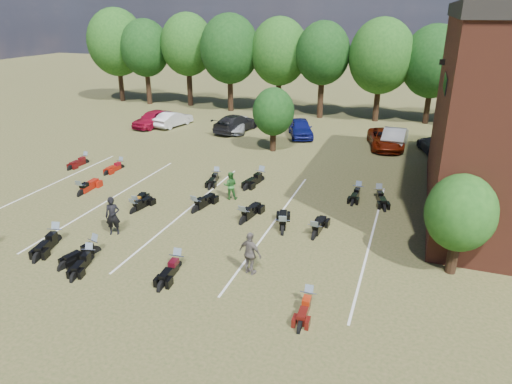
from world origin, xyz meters
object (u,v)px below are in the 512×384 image
at_px(car_0, 153,119).
at_px(car_4, 301,128).
at_px(motorcycle_0, 57,242).
at_px(motorcycle_14, 86,163).
at_px(person_grey, 250,253).
at_px(motorcycle_7, 81,195).
at_px(motorcycle_3, 95,253).
at_px(person_black, 113,216).
at_px(person_green, 230,185).

relative_size(car_0, car_4, 1.01).
distance_m(motorcycle_0, motorcycle_14, 12.32).
distance_m(car_0, motorcycle_14, 11.34).
distance_m(person_grey, motorcycle_7, 13.50).
xyz_separation_m(motorcycle_7, motorcycle_14, (-3.78, 5.11, 0.00)).
bearing_deg(motorcycle_3, motorcycle_0, -173.25).
bearing_deg(motorcycle_0, motorcycle_3, -20.99).
distance_m(person_black, person_green, 7.13).
relative_size(person_black, motorcycle_14, 0.92).
bearing_deg(motorcycle_7, person_green, -167.31).
xyz_separation_m(car_4, motorcycle_14, (-12.78, -12.44, -0.77)).
relative_size(person_black, person_green, 1.17).
relative_size(person_black, motorcycle_3, 0.86).
height_order(person_grey, motorcycle_0, person_grey).
bearing_deg(person_green, motorcycle_0, 35.31).
xyz_separation_m(motorcycle_0, motorcycle_7, (-2.87, 5.26, 0.00)).
relative_size(person_green, person_grey, 0.88).
bearing_deg(person_grey, person_black, 9.62).
relative_size(person_grey, motorcycle_3, 0.84).
height_order(car_0, motorcycle_3, car_0).
relative_size(person_green, motorcycle_7, 0.70).
relative_size(car_4, person_grey, 2.38).
xyz_separation_m(motorcycle_3, motorcycle_7, (-5.27, 5.54, 0.00)).
distance_m(car_4, person_grey, 22.63).
xyz_separation_m(car_4, motorcycle_7, (-8.99, -17.56, -0.77)).
relative_size(car_0, motorcycle_0, 1.88).
relative_size(car_4, person_green, 2.72).
bearing_deg(car_0, motorcycle_0, -61.06).
bearing_deg(car_0, person_green, -36.51).
xyz_separation_m(person_black, motorcycle_0, (-2.11, -1.64, -0.97)).
relative_size(car_4, person_black, 2.33).
bearing_deg(motorcycle_14, car_4, 46.51).
distance_m(person_green, motorcycle_7, 9.05).
xyz_separation_m(person_black, motorcycle_3, (0.29, -1.92, -0.97)).
bearing_deg(car_4, motorcycle_14, -157.51).
relative_size(motorcycle_0, motorcycle_7, 1.02).
distance_m(motorcycle_3, motorcycle_14, 13.98).
bearing_deg(car_0, motorcycle_3, -55.94).
relative_size(motorcycle_3, motorcycle_14, 1.07).
bearing_deg(motorcycle_14, motorcycle_3, -47.36).
distance_m(person_green, motorcycle_3, 8.76).
xyz_separation_m(person_green, motorcycle_0, (-5.79, -7.75, -0.83)).
bearing_deg(car_4, motorcycle_0, -126.78).
xyz_separation_m(car_0, person_black, (10.00, -19.98, 0.19)).
relative_size(car_4, motorcycle_7, 1.90).
bearing_deg(car_4, motorcycle_3, -120.91).
height_order(car_0, person_green, person_green).
bearing_deg(motorcycle_7, person_grey, 155.85).
bearing_deg(car_0, person_black, -54.52).
relative_size(motorcycle_0, motorcycle_14, 1.15).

